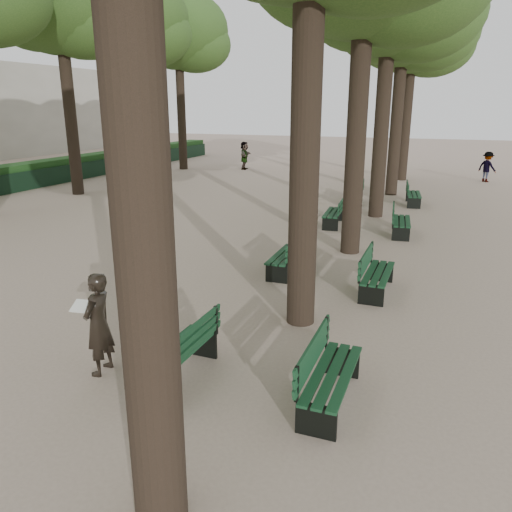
% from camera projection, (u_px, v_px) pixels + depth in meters
% --- Properties ---
extents(ground, '(120.00, 120.00, 0.00)m').
position_uv_depth(ground, '(145.00, 386.00, 7.30)').
color(ground, tan).
rests_on(ground, ground).
extents(tree_central_4, '(6.00, 6.00, 9.95)m').
position_uv_depth(tree_central_4, '(405.00, 11.00, 20.66)').
color(tree_central_4, '#33261C').
rests_on(tree_central_4, ground).
extents(tree_central_5, '(6.00, 6.00, 9.95)m').
position_uv_depth(tree_central_5, '(414.00, 28.00, 25.13)').
color(tree_central_5, '#33261C').
rests_on(tree_central_5, ground).
extents(tree_far_4, '(6.00, 6.00, 10.45)m').
position_uv_depth(tree_far_4, '(129.00, 18.00, 25.12)').
color(tree_far_4, '#33261C').
rests_on(tree_far_4, ground).
extents(tree_far_5, '(6.00, 6.00, 10.45)m').
position_uv_depth(tree_far_5, '(178.00, 31.00, 29.59)').
color(tree_far_5, '#33261C').
rests_on(tree_far_5, ground).
extents(bench_left_0, '(0.60, 1.81, 0.92)m').
position_uv_depth(bench_left_0, '(177.00, 363.00, 7.40)').
color(bench_left_0, black).
rests_on(bench_left_0, ground).
extents(bench_left_1, '(0.61, 1.81, 0.92)m').
position_uv_depth(bench_left_1, '(286.00, 262.00, 12.16)').
color(bench_left_1, black).
rests_on(bench_left_1, ground).
extents(bench_left_2, '(0.71, 1.84, 0.92)m').
position_uv_depth(bench_left_2, '(333.00, 218.00, 16.92)').
color(bench_left_2, black).
rests_on(bench_left_2, ground).
extents(bench_left_3, '(0.80, 1.86, 0.92)m').
position_uv_depth(bench_left_3, '(356.00, 197.00, 20.78)').
color(bench_left_3, black).
rests_on(bench_left_3, ground).
extents(bench_right_0, '(0.57, 1.80, 0.92)m').
position_uv_depth(bench_right_0, '(331.00, 385.00, 6.80)').
color(bench_right_0, black).
rests_on(bench_right_0, ground).
extents(bench_right_1, '(0.58, 1.80, 0.92)m').
position_uv_depth(bench_right_1, '(377.00, 281.00, 10.85)').
color(bench_right_1, black).
rests_on(bench_right_1, ground).
extents(bench_right_2, '(0.75, 1.85, 0.92)m').
position_uv_depth(bench_right_2, '(401.00, 226.00, 15.70)').
color(bench_right_2, black).
rests_on(bench_right_2, ground).
extents(bench_right_3, '(0.77, 1.85, 0.92)m').
position_uv_depth(bench_right_3, '(413.00, 198.00, 20.40)').
color(bench_right_3, black).
rests_on(bench_right_3, ground).
extents(man_with_map, '(0.62, 0.66, 1.60)m').
position_uv_depth(man_with_map, '(98.00, 324.00, 7.45)').
color(man_with_map, black).
rests_on(man_with_map, ground).
extents(pedestrian_b, '(1.00, 0.88, 1.59)m').
position_uv_depth(pedestrian_b, '(487.00, 167.00, 26.43)').
color(pedestrian_b, '#262628').
rests_on(pedestrian_b, ground).
extents(pedestrian_e, '(0.60, 1.64, 1.73)m').
position_uv_depth(pedestrian_e, '(244.00, 156.00, 31.57)').
color(pedestrian_e, '#262628').
rests_on(pedestrian_e, ground).
extents(pedestrian_d, '(0.58, 0.83, 1.57)m').
position_uv_depth(pedestrian_d, '(303.00, 152.00, 34.69)').
color(pedestrian_d, '#262628').
rests_on(pedestrian_d, ground).
extents(building_far, '(12.00, 16.00, 7.00)m').
position_uv_depth(building_far, '(12.00, 110.00, 44.37)').
color(building_far, '#B7B2A3').
rests_on(building_far, ground).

